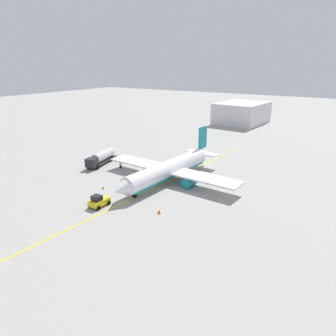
{
  "coord_description": "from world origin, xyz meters",
  "views": [
    {
      "loc": [
        52.42,
        33.6,
        23.69
      ],
      "look_at": [
        0.0,
        0.0,
        3.0
      ],
      "focal_mm": 33.82,
      "sensor_mm": 36.0,
      "label": 1
    }
  ],
  "objects_px": {
    "refueling_worker": "(121,165)",
    "safety_cone_nose": "(159,212)",
    "airplane": "(169,169)",
    "safety_cone_wingtip": "(103,188)",
    "fuel_tanker": "(101,157)",
    "pushback_tug": "(99,201)"
  },
  "relations": [
    {
      "from": "airplane",
      "to": "safety_cone_nose",
      "type": "height_order",
      "value": "airplane"
    },
    {
      "from": "refueling_worker",
      "to": "safety_cone_nose",
      "type": "height_order",
      "value": "refueling_worker"
    },
    {
      "from": "fuel_tanker",
      "to": "pushback_tug",
      "type": "relative_size",
      "value": 3.12
    },
    {
      "from": "airplane",
      "to": "safety_cone_nose",
      "type": "relative_size",
      "value": 45.63
    },
    {
      "from": "airplane",
      "to": "safety_cone_wingtip",
      "type": "bearing_deg",
      "value": -38.19
    },
    {
      "from": "airplane",
      "to": "safety_cone_nose",
      "type": "distance_m",
      "value": 15.59
    },
    {
      "from": "fuel_tanker",
      "to": "pushback_tug",
      "type": "height_order",
      "value": "fuel_tanker"
    },
    {
      "from": "pushback_tug",
      "to": "refueling_worker",
      "type": "bearing_deg",
      "value": -149.47
    },
    {
      "from": "airplane",
      "to": "pushback_tug",
      "type": "bearing_deg",
      "value": -11.65
    },
    {
      "from": "airplane",
      "to": "refueling_worker",
      "type": "relative_size",
      "value": 18.98
    },
    {
      "from": "airplane",
      "to": "safety_cone_wingtip",
      "type": "distance_m",
      "value": 14.11
    },
    {
      "from": "fuel_tanker",
      "to": "safety_cone_nose",
      "type": "height_order",
      "value": "fuel_tanker"
    },
    {
      "from": "safety_cone_wingtip",
      "to": "pushback_tug",
      "type": "bearing_deg",
      "value": 38.59
    },
    {
      "from": "fuel_tanker",
      "to": "safety_cone_wingtip",
      "type": "bearing_deg",
      "value": 45.02
    },
    {
      "from": "safety_cone_nose",
      "to": "refueling_worker",
      "type": "bearing_deg",
      "value": -125.02
    },
    {
      "from": "pushback_tug",
      "to": "airplane",
      "type": "bearing_deg",
      "value": 168.35
    },
    {
      "from": "pushback_tug",
      "to": "safety_cone_wingtip",
      "type": "distance_m",
      "value": 8.12
    },
    {
      "from": "airplane",
      "to": "refueling_worker",
      "type": "xyz_separation_m",
      "value": [
        -0.85,
        -14.25,
        -1.77
      ]
    },
    {
      "from": "refueling_worker",
      "to": "safety_cone_nose",
      "type": "bearing_deg",
      "value": 54.98
    },
    {
      "from": "safety_cone_wingtip",
      "to": "refueling_worker",
      "type": "bearing_deg",
      "value": -154.45
    },
    {
      "from": "airplane",
      "to": "refueling_worker",
      "type": "bearing_deg",
      "value": -93.43
    },
    {
      "from": "fuel_tanker",
      "to": "safety_cone_nose",
      "type": "bearing_deg",
      "value": 61.58
    }
  ]
}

